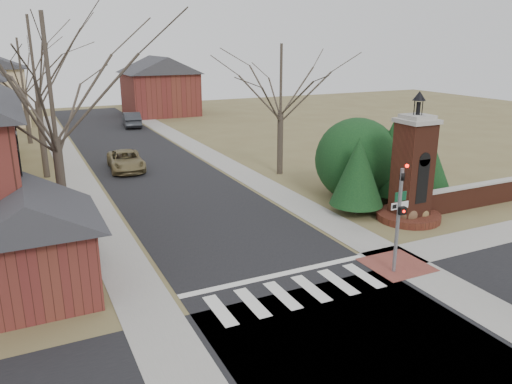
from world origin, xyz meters
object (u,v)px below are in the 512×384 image
pickup_truck (126,161)px  distant_car (132,119)px  sign_post (399,210)px  brick_gate_monument (412,179)px  traffic_signal_pole (399,210)px

pickup_truck → distant_car: 19.04m
sign_post → brick_gate_monument: size_ratio=0.42×
sign_post → distant_car: sign_post is taller
sign_post → pickup_truck: 20.95m
traffic_signal_pole → pickup_truck: (-6.10, 20.98, -1.91)m
brick_gate_monument → pickup_truck: size_ratio=1.32×
distant_car → brick_gate_monument: bearing=107.1°
sign_post → traffic_signal_pole: bearing=-132.4°
traffic_signal_pole → pickup_truck: size_ratio=0.92×
brick_gate_monument → sign_post: bearing=-138.6°
traffic_signal_pole → pickup_truck: traffic_signal_pole is taller
sign_post → brick_gate_monument: (3.41, 3.01, 0.22)m
sign_post → distant_car: (-2.93, 38.08, -1.16)m
brick_gate_monument → pickup_truck: 19.82m
pickup_truck → brick_gate_monument: bearing=-52.3°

